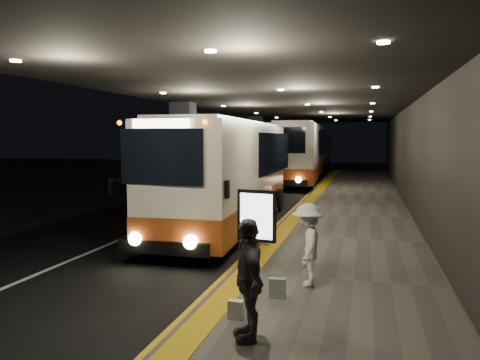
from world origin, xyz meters
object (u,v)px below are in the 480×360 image
at_px(passenger_waiting_white, 308,245).
at_px(coach_main, 230,178).
at_px(passenger_waiting_grey, 249,279).
at_px(info_sign, 257,217).
at_px(passenger_boarding, 270,215).
at_px(bag_plain, 236,310).
at_px(coach_second, 300,155).
at_px(coach_third, 314,153).
at_px(stanchion_post, 241,250).
at_px(bag_polka, 277,289).

bearing_deg(passenger_waiting_white, coach_main, -155.40).
relative_size(coach_main, passenger_waiting_grey, 6.38).
bearing_deg(info_sign, passenger_boarding, 104.66).
height_order(passenger_boarding, bag_plain, passenger_boarding).
bearing_deg(passenger_waiting_white, bag_plain, -27.98).
relative_size(passenger_waiting_grey, info_sign, 0.98).
bearing_deg(coach_second, passenger_waiting_white, -84.38).
bearing_deg(passenger_boarding, coach_third, 24.98).
relative_size(passenger_waiting_white, info_sign, 0.90).
relative_size(passenger_boarding, stanchion_post, 1.60).
bearing_deg(info_sign, coach_second, 104.37).
height_order(coach_second, passenger_waiting_grey, coach_second).
bearing_deg(passenger_boarding, coach_main, 55.27).
bearing_deg(coach_third, bag_plain, -86.91).
height_order(passenger_waiting_white, passenger_waiting_grey, passenger_waiting_grey).
bearing_deg(coach_second, bag_plain, -87.14).
xyz_separation_m(coach_second, stanchion_post, (1.75, -21.97, -1.22)).
xyz_separation_m(coach_third, passenger_waiting_grey, (2.92, -35.42, -0.65)).
distance_m(passenger_waiting_grey, info_sign, 3.26).
relative_size(passenger_waiting_grey, stanchion_post, 1.77).
xyz_separation_m(coach_second, passenger_waiting_white, (3.24, -22.42, -0.90)).
relative_size(passenger_boarding, info_sign, 0.88).
distance_m(coach_main, bag_plain, 8.85).
bearing_deg(coach_main, bag_plain, -75.76).
height_order(passenger_boarding, info_sign, info_sign).
bearing_deg(stanchion_post, coach_main, 108.56).
distance_m(passenger_boarding, passenger_waiting_white, 3.65).
bearing_deg(info_sign, passenger_waiting_white, -14.71).
xyz_separation_m(coach_main, bag_plain, (2.56, -8.36, -1.38)).
height_order(passenger_waiting_grey, stanchion_post, passenger_waiting_grey).
height_order(coach_main, coach_second, coach_second).
distance_m(passenger_waiting_white, stanchion_post, 1.59).
bearing_deg(passenger_boarding, stanchion_post, -159.92).
bearing_deg(passenger_waiting_white, coach_third, -178.07).
distance_m(coach_third, passenger_waiting_grey, 35.55).
bearing_deg(bag_polka, passenger_waiting_grey, -93.28).
distance_m(coach_third, stanchion_post, 32.37).
distance_m(coach_third, info_sign, 32.32).
height_order(passenger_waiting_white, bag_plain, passenger_waiting_white).
bearing_deg(bag_plain, coach_second, 95.47).
bearing_deg(bag_polka, passenger_waiting_white, 64.72).
distance_m(coach_second, coach_third, 10.33).
distance_m(coach_third, bag_polka, 33.82).
bearing_deg(bag_polka, coach_third, 95.13).
bearing_deg(info_sign, coach_main, 120.56).
bearing_deg(passenger_waiting_white, coach_second, -175.86).
bearing_deg(info_sign, coach_third, 103.00).
relative_size(coach_third, stanchion_post, 11.20).
height_order(passenger_waiting_white, info_sign, info_sign).
height_order(coach_main, coach_third, coach_third).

